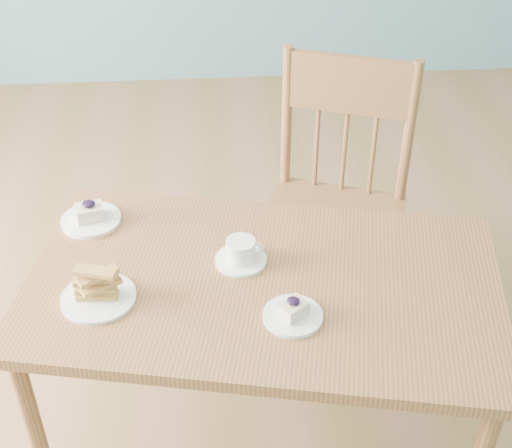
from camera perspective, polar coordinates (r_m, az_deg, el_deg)
name	(u,v)px	position (r m, az deg, el deg)	size (l,w,h in m)	color
room	(126,9)	(1.72, -10.40, 16.59)	(5.01, 5.01, 2.71)	#8D6041
dining_table	(262,299)	(1.94, 0.52, -6.00)	(1.38, 0.96, 0.67)	#915D37
dining_chair	(334,207)	(2.45, 6.25, 1.37)	(0.58, 0.57, 1.01)	#915D37
cheesecake_plate_near	(293,313)	(1.78, 2.97, -7.12)	(0.15, 0.15, 0.06)	white
cheesecake_plate_far	(91,217)	(2.14, -13.09, 0.57)	(0.17, 0.17, 0.07)	white
coffee_cup	(241,253)	(1.94, -1.19, -2.33)	(0.14, 0.14, 0.07)	white
biscotti_plate	(97,289)	(1.86, -12.59, -5.12)	(0.19, 0.19, 0.10)	white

